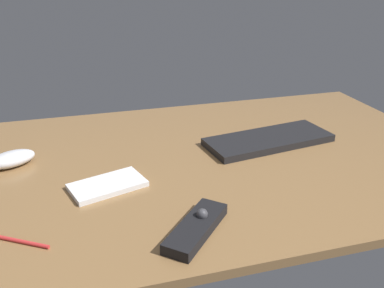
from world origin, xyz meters
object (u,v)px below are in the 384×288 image
Objects in this scene: notepad at (108,185)px; computer_mouse at (12,159)px; media_remote at (196,227)px; pen at (14,240)px; keyboard at (269,140)px.

computer_mouse is at bearing 140.96° from notepad.
computer_mouse is at bearing 84.88° from media_remote.
computer_mouse is 33.17cm from pen.
pen is (-64.14, -28.23, -0.62)cm from keyboard.
pen is (3.32, -32.97, -1.48)cm from computer_mouse.
computer_mouse is 0.69× the size of media_remote.
notepad is (-14.46, 21.79, -0.57)cm from media_remote.
media_remote reaches higher than notepad.
computer_mouse reaches higher than pen.
keyboard is at bearing 0.24° from media_remote.
media_remote is at bearing -140.59° from keyboard.
media_remote reaches higher than keyboard.
pen is at bearing -140.08° from notepad.
pen is (-18.38, -15.38, -0.23)cm from notepad.
notepad reaches higher than pen.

